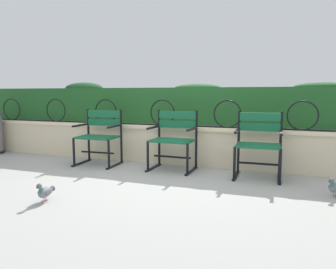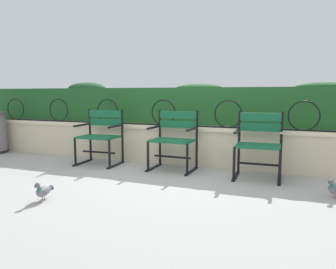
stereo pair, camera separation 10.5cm
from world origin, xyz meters
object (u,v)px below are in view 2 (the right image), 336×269
at_px(park_chair_right, 259,143).
at_px(pigeon_far_side, 43,191).
at_px(pigeon_near_chairs, 335,188).
at_px(park_chair_left, 101,135).
at_px(park_chair_centre, 174,138).

distance_m(park_chair_right, pigeon_far_side, 2.71).
relative_size(park_chair_right, pigeon_near_chairs, 3.38).
bearing_deg(pigeon_near_chairs, park_chair_right, 145.95).
xyz_separation_m(park_chair_left, park_chair_centre, (1.22, 0.06, 0.00)).
distance_m(park_chair_right, pigeon_near_chairs, 1.10).
height_order(park_chair_left, pigeon_near_chairs, park_chair_left).
bearing_deg(pigeon_far_side, pigeon_near_chairs, 23.13).
bearing_deg(park_chair_centre, pigeon_near_chairs, -16.79).
xyz_separation_m(park_chair_right, pigeon_far_side, (-1.99, -1.80, -0.36)).
bearing_deg(pigeon_near_chairs, park_chair_centre, 163.21).
relative_size(park_chair_centre, park_chair_right, 0.99).
xyz_separation_m(pigeon_near_chairs, pigeon_far_side, (-2.85, -1.22, 0.00)).
height_order(park_chair_centre, pigeon_far_side, park_chair_centre).
xyz_separation_m(park_chair_centre, park_chair_right, (1.21, -0.04, -0.00)).
bearing_deg(pigeon_far_side, park_chair_left, 104.04).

